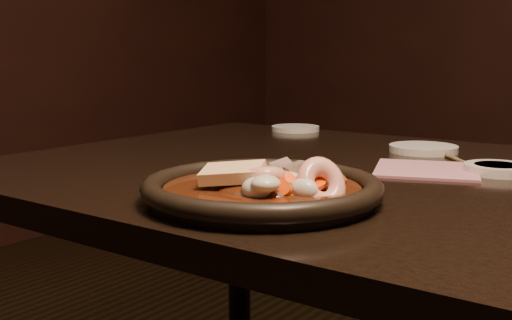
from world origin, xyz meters
The scene contains 8 objects.
table centered at (0.00, 0.00, 0.67)m, with size 1.60×0.90×0.75m.
plate centered at (-0.18, -0.27, 0.77)m, with size 0.31×0.31×0.03m.
stirfry centered at (-0.18, -0.27, 0.77)m, with size 0.24×0.19×0.07m.
soy_dish centered at (0.01, 0.11, 0.76)m, with size 0.11×0.11×0.01m, color silver.
saucer_left centered at (-0.56, 0.39, 0.76)m, with size 0.12×0.12×0.01m, color silver.
saucer_right centered at (-0.17, 0.25, 0.76)m, with size 0.13×0.13×0.01m, color silver.
chopsticks centered at (-0.08, 0.17, 0.75)m, with size 0.18×0.20×0.01m.
napkin centered at (-0.09, 0.06, 0.75)m, with size 0.16×0.16×0.00m, color #A56575.
Camera 1 is at (0.29, -0.94, 0.94)m, focal length 45.00 mm.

